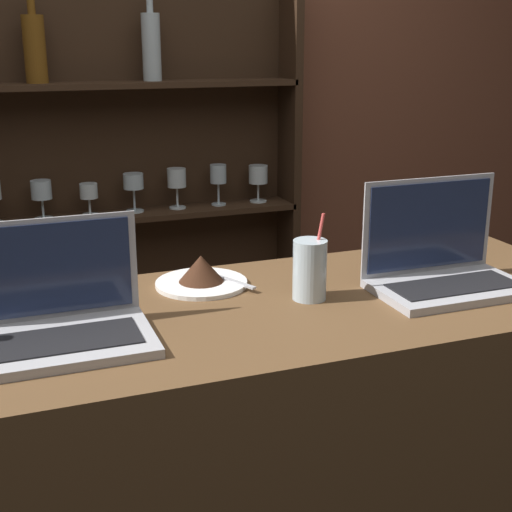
{
  "coord_description": "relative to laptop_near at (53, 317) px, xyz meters",
  "views": [
    {
      "loc": [
        -0.45,
        -1.0,
        1.6
      ],
      "look_at": [
        0.04,
        0.32,
        1.17
      ],
      "focal_mm": 50.0,
      "sensor_mm": 36.0,
      "label": 1
    }
  ],
  "objects": [
    {
      "name": "laptop_far",
      "position": [
        0.84,
        0.0,
        0.01
      ],
      "size": [
        0.33,
        0.2,
        0.24
      ],
      "color": "#ADADB2",
      "rests_on": "bar_counter"
    },
    {
      "name": "cake_plate",
      "position": [
        0.34,
        0.2,
        -0.02
      ],
      "size": [
        0.21,
        0.21,
        0.07
      ],
      "color": "white",
      "rests_on": "bar_counter"
    },
    {
      "name": "laptop_near",
      "position": [
        0.0,
        0.0,
        0.0
      ],
      "size": [
        0.34,
        0.22,
        0.21
      ],
      "color": "#ADADB2",
      "rests_on": "bar_counter"
    },
    {
      "name": "back_shelf",
      "position": [
        0.31,
        1.26,
        -0.17
      ],
      "size": [
        1.38,
        0.18,
        1.82
      ],
      "color": "#332114",
      "rests_on": "ground_plane"
    },
    {
      "name": "back_wall",
      "position": [
        0.37,
        1.34,
        0.24
      ],
      "size": [
        7.0,
        0.06,
        2.7
      ],
      "color": "brown",
      "rests_on": "ground_plane"
    },
    {
      "name": "water_glass",
      "position": [
        0.53,
        0.04,
        0.02
      ],
      "size": [
        0.07,
        0.07,
        0.18
      ],
      "color": "silver",
      "rests_on": "bar_counter"
    }
  ]
}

